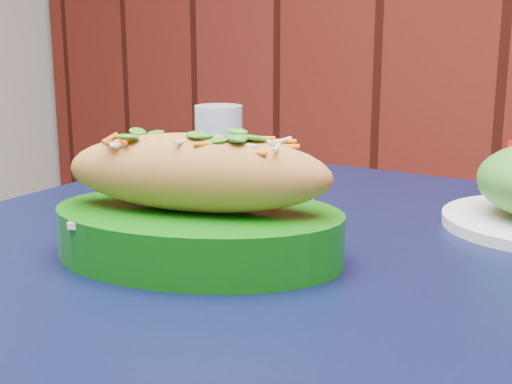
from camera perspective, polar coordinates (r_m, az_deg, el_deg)
The scene contains 3 objects.
cafe_table at distance 0.75m, azimuth 2.87°, elevation -10.64°, with size 0.89×0.89×0.75m.
banh_mi_basket at distance 0.67m, azimuth -4.70°, elevation -1.19°, with size 0.33×0.28×0.13m.
water_glass at distance 0.99m, azimuth -2.99°, elevation 3.86°, with size 0.07×0.07×0.11m, color silver.
Camera 1 is at (0.32, 0.97, 0.97)m, focal length 50.00 mm.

